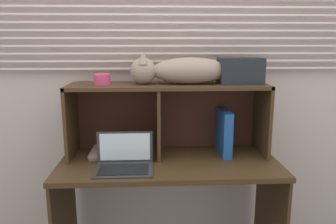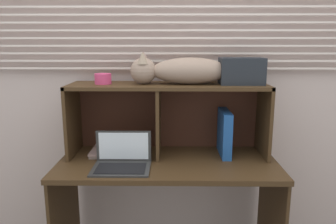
% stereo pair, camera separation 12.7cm
% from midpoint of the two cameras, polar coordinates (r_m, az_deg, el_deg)
% --- Properties ---
extents(back_panel_with_blinds, '(4.40, 0.08, 2.50)m').
position_cam_midpoint_polar(back_panel_with_blinds, '(2.23, -1.92, 6.52)').
color(back_panel_with_blinds, beige).
rests_on(back_panel_with_blinds, ground).
extents(desk, '(1.33, 0.60, 0.77)m').
position_cam_midpoint_polar(desk, '(2.08, -1.62, -12.63)').
color(desk, '#402B18').
rests_on(desk, ground).
extents(hutch_shelf_unit, '(1.23, 0.33, 0.45)m').
position_cam_midpoint_polar(hutch_shelf_unit, '(2.08, -2.00, 1.14)').
color(hutch_shelf_unit, '#402B18').
rests_on(hutch_shelf_unit, desk).
extents(cat, '(0.83, 0.19, 0.20)m').
position_cam_midpoint_polar(cat, '(2.02, 0.61, 7.20)').
color(cat, gray).
rests_on(cat, hutch_shelf_unit).
extents(laptop, '(0.33, 0.24, 0.20)m').
position_cam_midpoint_polar(laptop, '(1.91, -9.56, -8.56)').
color(laptop, '#2E2E2E').
rests_on(laptop, desk).
extents(binder_upright, '(0.06, 0.27, 0.29)m').
position_cam_midpoint_polar(binder_upright, '(2.13, 8.02, -3.45)').
color(binder_upright, '#1D4D97').
rests_on(binder_upright, desk).
extents(book_stack, '(0.17, 0.25, 0.03)m').
position_cam_midpoint_polar(book_stack, '(2.16, -12.66, -6.88)').
color(book_stack, gray).
rests_on(book_stack, desk).
extents(small_basket, '(0.10, 0.10, 0.06)m').
position_cam_midpoint_polar(small_basket, '(2.06, -13.14, 5.58)').
color(small_basket, '#D34072').
rests_on(small_basket, hutch_shelf_unit).
extents(storage_box, '(0.26, 0.17, 0.16)m').
position_cam_midpoint_polar(storage_box, '(2.08, 10.76, 7.10)').
color(storage_box, '#1F242A').
rests_on(storage_box, hutch_shelf_unit).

